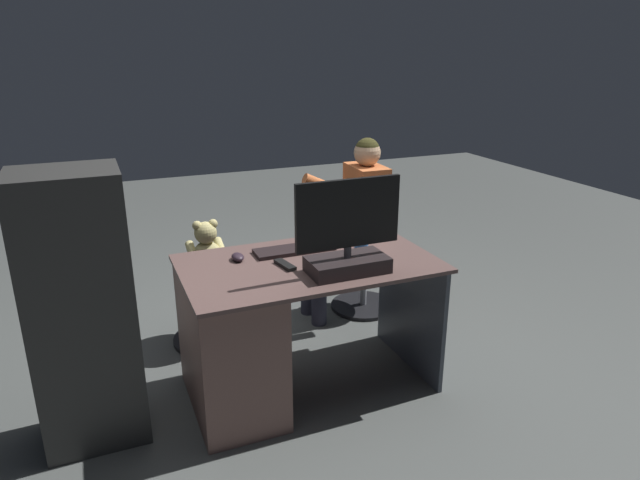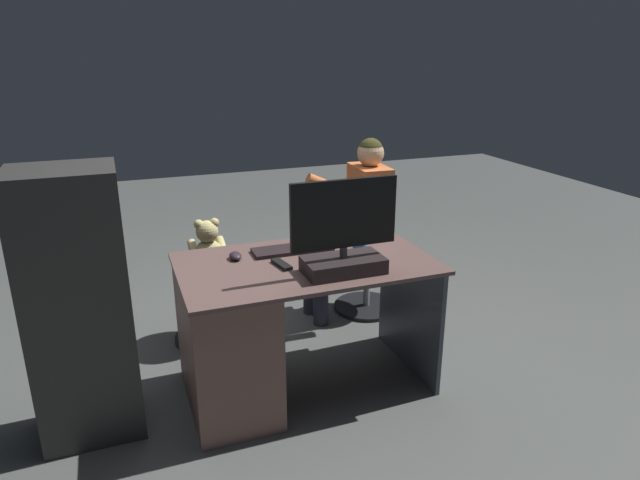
% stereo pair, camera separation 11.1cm
% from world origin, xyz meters
% --- Properties ---
extents(ground_plane, '(10.00, 10.00, 0.00)m').
position_xyz_m(ground_plane, '(0.00, 0.00, 0.00)').
color(ground_plane, '#4B4F4D').
extents(desk, '(1.26, 0.74, 0.71)m').
position_xyz_m(desk, '(0.33, 0.38, 0.38)').
color(desk, brown).
rests_on(desk, ground_plane).
extents(monitor, '(0.52, 0.21, 0.45)m').
position_xyz_m(monitor, '(-0.12, 0.57, 0.86)').
color(monitor, black).
rests_on(monitor, desk).
extents(keyboard, '(0.42, 0.14, 0.02)m').
position_xyz_m(keyboard, '(0.01, 0.21, 0.72)').
color(keyboard, black).
rests_on(keyboard, desk).
extents(computer_mouse, '(0.06, 0.10, 0.04)m').
position_xyz_m(computer_mouse, '(0.32, 0.22, 0.73)').
color(computer_mouse, '#2D202B').
rests_on(computer_mouse, desk).
extents(cup, '(0.07, 0.07, 0.11)m').
position_xyz_m(cup, '(-0.32, 0.33, 0.76)').
color(cup, '#3372BF').
rests_on(cup, desk).
extents(tv_remote, '(0.07, 0.16, 0.02)m').
position_xyz_m(tv_remote, '(0.13, 0.39, 0.72)').
color(tv_remote, black).
rests_on(tv_remote, desk).
extents(office_chair_teddy, '(0.48, 0.48, 0.47)m').
position_xyz_m(office_chair_teddy, '(0.37, -0.31, 0.27)').
color(office_chair_teddy, black).
rests_on(office_chair_teddy, ground_plane).
extents(teddy_bear, '(0.22, 0.22, 0.31)m').
position_xyz_m(teddy_bear, '(0.37, -0.32, 0.60)').
color(teddy_bear, '#C8BB77').
rests_on(teddy_bear, office_chair_teddy).
extents(visitor_chair, '(0.44, 0.44, 0.47)m').
position_xyz_m(visitor_chair, '(-0.69, -0.36, 0.28)').
color(visitor_chair, black).
rests_on(visitor_chair, ground_plane).
extents(person, '(0.54, 0.49, 1.18)m').
position_xyz_m(person, '(-0.60, -0.35, 0.69)').
color(person, '#CC6B39').
rests_on(person, ground_plane).
extents(equipment_rack, '(0.44, 0.36, 1.26)m').
position_xyz_m(equipment_rack, '(1.06, 0.36, 0.63)').
color(equipment_rack, '#2C2C2B').
rests_on(equipment_rack, ground_plane).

